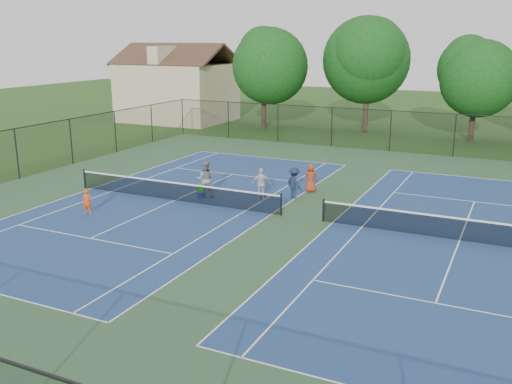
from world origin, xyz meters
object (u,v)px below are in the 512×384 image
at_px(clapboard_house, 177,90).
at_px(tree_back_c, 477,72).
at_px(child_player, 87,202).
at_px(bystander_a, 261,184).
at_px(tree_back_b, 368,56).
at_px(bystander_c, 311,178).
at_px(ball_hopper, 201,188).
at_px(bystander_b, 294,183).
at_px(ball_crate, 201,195).
at_px(tree_back_a, 264,62).
at_px(instructor, 205,179).

bearing_deg(clapboard_house, tree_back_c, 0.00).
xyz_separation_m(child_player, bystander_a, (6.43, 5.81, 0.24)).
bearing_deg(tree_back_b, bystander_c, -82.73).
distance_m(bystander_a, ball_hopper, 3.21).
distance_m(bystander_b, ball_crate, 4.92).
bearing_deg(tree_back_b, tree_back_c, -6.34).
relative_size(child_player, bystander_c, 0.77).
distance_m(bystander_b, ball_hopper, 4.89).
xyz_separation_m(tree_back_a, child_player, (3.53, -27.73, -5.44)).
bearing_deg(tree_back_a, tree_back_b, 12.53).
bearing_deg(bystander_a, clapboard_house, -77.98).
height_order(bystander_b, bystander_c, bystander_b).
xyz_separation_m(tree_back_a, tree_back_c, (18.00, 1.00, -0.56)).
bearing_deg(ball_hopper, bystander_a, 17.82).
bearing_deg(tree_back_a, clapboard_house, 174.29).
bearing_deg(tree_back_a, ball_hopper, -73.18).
distance_m(tree_back_a, ball_hopper, 24.55).
distance_m(instructor, ball_hopper, 0.53).
bearing_deg(tree_back_a, instructor, -72.68).
relative_size(instructor, bystander_a, 1.15).
xyz_separation_m(tree_back_a, ball_crate, (6.92, -22.90, -5.89)).
relative_size(tree_back_c, bystander_b, 5.13).
bearing_deg(bystander_a, ball_hopper, -11.22).
relative_size(clapboard_house, bystander_b, 6.60).
bearing_deg(clapboard_house, child_player, -64.78).
height_order(child_player, bystander_a, bystander_a).
distance_m(tree_back_b, child_player, 30.82).
relative_size(tree_back_c, ball_crate, 23.83).
bearing_deg(bystander_c, bystander_a, 30.32).
bearing_deg(bystander_a, bystander_c, -153.82).
relative_size(tree_back_b, instructor, 5.18).
bearing_deg(instructor, bystander_a, 170.91).
bearing_deg(bystander_b, bystander_c, -69.60).
height_order(clapboard_house, bystander_b, clapboard_house).
height_order(bystander_b, ball_hopper, bystander_b).
distance_m(bystander_a, bystander_c, 3.10).
height_order(child_player, ball_hopper, child_player).
relative_size(bystander_a, bystander_c, 1.07).
xyz_separation_m(tree_back_a, bystander_c, (11.73, -19.37, -5.25)).
relative_size(ball_crate, ball_hopper, 0.85).
height_order(ball_crate, ball_hopper, ball_hopper).
distance_m(tree_back_c, bystander_c, 21.83).
xyz_separation_m(clapboard_house, child_player, (13.53, -28.73, -2.49)).
bearing_deg(tree_back_b, child_player, -100.42).
relative_size(tree_back_a, instructor, 4.73).
relative_size(tree_back_b, clapboard_house, 0.93).
relative_size(clapboard_house, ball_hopper, 26.10).
xyz_separation_m(tree_back_a, ball_hopper, (6.92, -22.90, -5.53)).
bearing_deg(bystander_a, child_player, 13.10).
bearing_deg(instructor, ball_hopper, 26.69).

